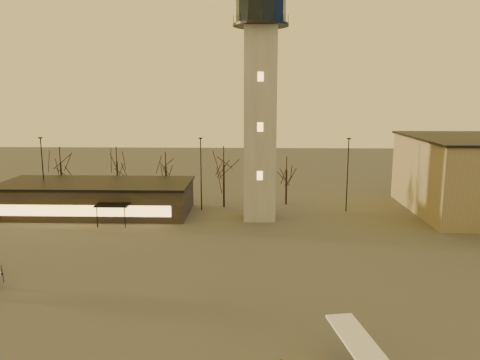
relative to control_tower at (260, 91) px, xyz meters
name	(u,v)px	position (x,y,z in m)	size (l,w,h in m)	color
ground	(264,335)	(0.00, -30.00, -16.33)	(220.00, 220.00, 0.00)	#3D3B38
control_tower	(260,91)	(0.00, 0.00, 0.00)	(6.80, 6.80, 32.60)	gray
terminal	(97,198)	(-21.99, 1.98, -14.17)	(25.40, 12.20, 4.30)	black
light_poles	(263,176)	(0.50, 1.00, -10.92)	(58.50, 12.25, 10.14)	black
tree_row	(167,163)	(-13.70, 9.16, -10.39)	(37.20, 9.20, 8.80)	black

